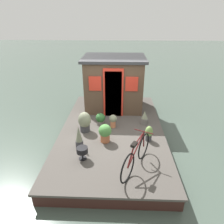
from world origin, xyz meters
The scene contains 12 objects.
ground_plane centered at (0.00, 0.00, 0.00)m, with size 60.00×60.00×0.00m, color #47564C.
houseboat_deck centered at (0.00, 0.00, 0.21)m, with size 5.81×3.36×0.41m.
houseboat_cabin centered at (1.80, 0.00, 1.44)m, with size 1.86×2.35×2.04m.
bicycle centered at (-1.95, -0.66, 0.80)m, with size 1.51×0.81×0.85m.
potted_plant_sage centered at (0.09, -0.02, 0.67)m, with size 0.26×0.26×0.45m.
potted_plant_geranium centered at (-0.79, 0.18, 0.72)m, with size 0.38×0.38×0.56m.
potted_plant_basil centered at (0.24, 0.41, 0.64)m, with size 0.33×0.33×0.43m.
potted_plant_fern centered at (-1.12, 0.89, 0.73)m, with size 0.22×0.22×0.68m.
potted_plant_rosemary centered at (-0.20, 0.88, 0.76)m, with size 0.41×0.41×0.67m.
potted_plant_lavender centered at (-0.69, -1.12, 0.66)m, with size 0.22×0.22×0.48m.
potted_plant_ivy centered at (0.39, -1.10, 0.63)m, with size 0.23×0.23×0.47m.
charcoal_grill centered at (-1.65, 0.72, 0.67)m, with size 0.30×0.30×0.35m.
Camera 1 is at (-6.01, -0.23, 3.87)m, focal length 33.04 mm.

